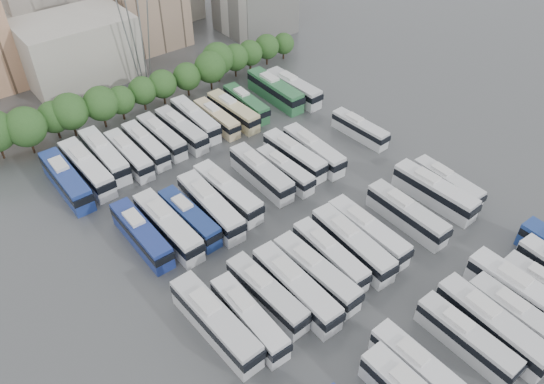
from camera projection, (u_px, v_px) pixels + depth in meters
ground at (310, 236)px, 70.18m from camera, size 220.00×220.00×0.00m
tree_line at (135, 90)px, 91.14m from camera, size 63.98×7.92×8.32m
city_buildings at (45, 22)px, 104.95m from camera, size 102.00×35.00×20.00m
bus_r0_s5 at (423, 371)px, 52.85m from camera, size 2.95×12.18×3.80m
bus_r0_s7 at (467, 338)px, 55.88m from camera, size 2.73×11.84×3.70m
bus_r0_s8 at (492, 325)px, 56.89m from camera, size 3.30×13.40×4.18m
bus_r0_s9 at (521, 320)px, 57.55m from camera, size 2.79×12.56×3.94m
bus_r0_s10 at (524, 295)px, 59.92m from camera, size 3.24×13.72×4.29m
bus_r1_s1 at (215, 322)px, 57.14m from camera, size 3.51×13.65×4.25m
bus_r1_s2 at (249, 318)px, 57.87m from camera, size 2.85×12.00×3.75m
bus_r1_s3 at (267, 294)px, 60.39m from camera, size 3.16×12.15×3.78m
bus_r1_s4 at (296, 287)px, 60.84m from camera, size 2.98×13.26×4.15m
bus_r1_s5 at (316, 273)px, 62.65m from camera, size 3.18×12.79×3.99m
bus_r1_s6 at (330, 255)px, 65.01m from camera, size 3.03×11.97×3.73m
bus_r1_s7 at (352, 244)px, 66.24m from camera, size 3.47×13.17×4.09m
bus_r1_s8 at (368, 232)px, 67.98m from camera, size 2.84×12.65×3.96m
bus_r1_s10 at (407, 214)px, 70.66m from camera, size 2.75×12.47×3.91m
bus_r1_s12 at (434, 191)px, 74.14m from camera, size 3.34×12.96×4.03m
bus_r1_s13 at (447, 183)px, 75.95m from camera, size 2.75×11.29×3.52m
bus_r2_s1 at (141, 234)px, 67.68m from camera, size 2.78×12.44×3.90m
bus_r2_s2 at (168, 226)px, 68.63m from camera, size 3.21×13.30×4.15m
bus_r2_s3 at (189, 217)px, 70.25m from camera, size 3.00×11.79×3.67m
bus_r2_s4 at (210, 206)px, 71.60m from camera, size 3.31×13.40×4.18m
bus_r2_s5 at (227, 192)px, 73.95m from camera, size 3.32×13.00×4.05m
bus_r2_s7 at (261, 173)px, 77.39m from camera, size 2.99×12.70×3.97m
bus_r2_s8 at (285, 170)px, 78.35m from camera, size 2.74×11.01×3.43m
bus_r2_s9 at (294, 155)px, 80.87m from camera, size 2.98×12.19×3.80m
bus_r2_s10 at (314, 150)px, 81.85m from camera, size 3.05×12.37×3.86m
bus_r2_s13 at (360, 129)px, 86.88m from camera, size 2.88×10.88×3.38m
bus_r3_s0 at (66, 180)px, 75.94m from camera, size 2.94×13.32×4.18m
bus_r3_s1 at (87, 168)px, 78.05m from camera, size 3.31×13.47×4.20m
bus_r3_s2 at (104, 155)px, 80.63m from camera, size 3.00×13.04×4.08m
bus_r3_s3 at (129, 155)px, 81.07m from camera, size 2.64×11.85×3.72m
bus_r3_s4 at (146, 145)px, 83.11m from camera, size 2.59×11.59×3.63m
bus_r3_s5 at (162, 136)px, 84.95m from camera, size 2.83×11.74×3.67m
bus_r3_s6 at (181, 129)px, 86.32m from camera, size 3.13×12.18×3.79m
bus_r3_s7 at (195, 119)px, 88.62m from camera, size 2.94×12.35×3.86m
bus_r3_s8 at (217, 118)px, 89.30m from camera, size 2.43×10.92×3.42m
bus_r3_s9 at (233, 111)px, 90.69m from camera, size 3.04×12.03×3.75m
bus_r3_s10 at (246, 103)px, 92.89m from camera, size 2.93×11.46×3.57m
bus_r3_s12 at (275, 90)px, 95.79m from camera, size 3.14×13.54×4.24m
bus_r3_s13 at (293, 88)px, 96.65m from camera, size 3.14×12.77×3.98m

